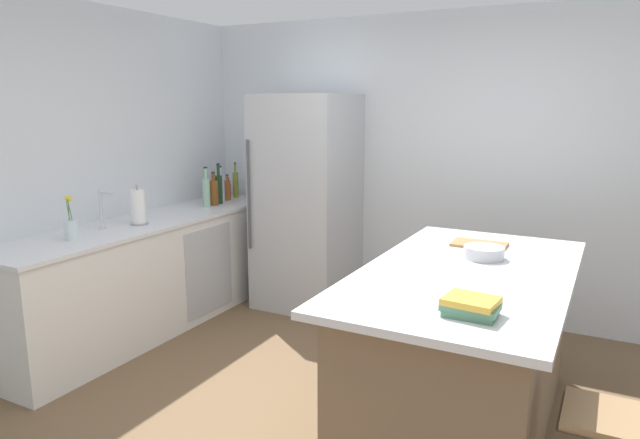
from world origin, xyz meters
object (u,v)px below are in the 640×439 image
(bar_stool, at_px, (606,439))
(mixing_bowl, at_px, (484,253))
(refrigerator, at_px, (307,202))
(cookbook_stack, at_px, (471,306))
(soda_bottle, at_px, (221,187))
(wine_bottle, at_px, (219,188))
(paper_towel_roll, at_px, (138,208))
(cutting_board, at_px, (479,244))
(gin_bottle, at_px, (206,191))
(flower_vase, at_px, (71,227))
(olive_oil_bottle, at_px, (236,184))
(whiskey_bottle, at_px, (214,192))
(hot_sauce_bottle, at_px, (228,191))
(vinegar_bottle, at_px, (228,190))
(sink_faucet, at_px, (102,209))
(kitchen_island, at_px, (463,348))

(bar_stool, xyz_separation_m, mixing_bowl, (-0.71, 0.96, 0.47))
(refrigerator, xyz_separation_m, cookbook_stack, (1.96, -2.07, 0.02))
(soda_bottle, bearing_deg, wine_bottle, -61.54)
(paper_towel_roll, bearing_deg, cookbook_stack, -16.56)
(cutting_board, bearing_deg, gin_bottle, 170.85)
(flower_vase, xyz_separation_m, olive_oil_bottle, (-0.07, 2.02, 0.04))
(refrigerator, bearing_deg, whiskey_bottle, -160.76)
(flower_vase, relative_size, wine_bottle, 0.83)
(paper_towel_roll, xyz_separation_m, mixing_bowl, (2.63, 0.14, -0.07))
(hot_sauce_bottle, distance_m, whiskey_bottle, 0.39)
(wine_bottle, bearing_deg, soda_bottle, 118.46)
(mixing_bowl, bearing_deg, vinegar_bottle, 157.72)
(olive_oil_bottle, xyz_separation_m, vinegar_bottle, (0.03, -0.17, -0.03))
(bar_stool, bearing_deg, sink_faucet, 170.74)
(vinegar_bottle, height_order, mixing_bowl, vinegar_bottle)
(wine_bottle, relative_size, whiskey_bottle, 1.22)
(whiskey_bottle, distance_m, mixing_bowl, 2.77)
(soda_bottle, relative_size, wine_bottle, 0.91)
(whiskey_bottle, bearing_deg, paper_towel_roll, -89.13)
(refrigerator, height_order, vinegar_bottle, refrigerator)
(hot_sauce_bottle, xyz_separation_m, gin_bottle, (0.11, -0.48, 0.07))
(refrigerator, xyz_separation_m, sink_faucet, (-0.91, -1.50, 0.11))
(paper_towel_roll, distance_m, mixing_bowl, 2.64)
(paper_towel_roll, bearing_deg, flower_vase, -92.86)
(kitchen_island, bearing_deg, wine_bottle, 155.52)
(kitchen_island, height_order, sink_faucet, sink_faucet)
(olive_oil_bottle, bearing_deg, bar_stool, -33.01)
(bar_stool, bearing_deg, wine_bottle, 150.98)
(refrigerator, xyz_separation_m, cutting_board, (1.73, -0.81, -0.01))
(vinegar_bottle, distance_m, cutting_board, 2.73)
(vinegar_bottle, xyz_separation_m, wine_bottle, (0.05, -0.20, 0.05))
(flower_vase, bearing_deg, kitchen_island, 9.79)
(wine_bottle, distance_m, cutting_board, 2.64)
(hot_sauce_bottle, bearing_deg, whiskey_bottle, -73.06)
(kitchen_island, height_order, cookbook_stack, cookbook_stack)
(kitchen_island, relative_size, olive_oil_bottle, 5.67)
(paper_towel_roll, xyz_separation_m, gin_bottle, (-0.01, 0.85, 0.01))
(sink_faucet, height_order, vinegar_bottle, sink_faucet)
(whiskey_bottle, bearing_deg, cookbook_stack, -32.57)
(sink_faucet, height_order, gin_bottle, gin_bottle)
(cookbook_stack, bearing_deg, hot_sauce_bottle, 143.42)
(kitchen_island, relative_size, soda_bottle, 5.79)
(bar_stool, relative_size, wine_bottle, 1.64)
(sink_faucet, height_order, flower_vase, flower_vase)
(kitchen_island, distance_m, hot_sauce_bottle, 3.15)
(paper_towel_roll, bearing_deg, hot_sauce_bottle, 95.50)
(refrigerator, bearing_deg, olive_oil_bottle, 169.30)
(olive_oil_bottle, height_order, cutting_board, olive_oil_bottle)
(soda_bottle, relative_size, cookbook_stack, 1.44)
(vinegar_bottle, xyz_separation_m, gin_bottle, (0.06, -0.39, 0.05))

